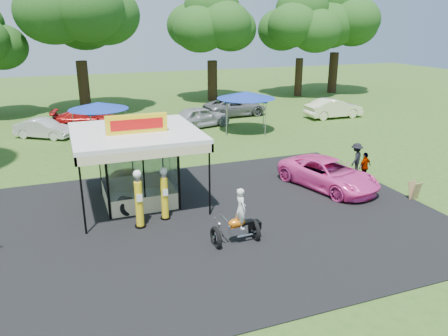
{
  "coord_description": "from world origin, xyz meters",
  "views": [
    {
      "loc": [
        -4.94,
        -13.78,
        7.86
      ],
      "look_at": [
        1.78,
        4.0,
        1.51
      ],
      "focal_mm": 35.0,
      "sensor_mm": 36.0,
      "label": 1
    }
  ],
  "objects_px": {
    "bg_car_c": "(200,117)",
    "tent_west": "(98,106)",
    "bg_car_d": "(235,107)",
    "spectator_east_b": "(365,167)",
    "gas_station_kiosk": "(137,165)",
    "gas_pump_left": "(139,201)",
    "spectator_east_a": "(356,158)",
    "gas_pump_right": "(164,195)",
    "bg_car_b": "(90,119)",
    "bg_car_a": "(44,129)",
    "a_frame_sign": "(414,191)",
    "tent_east": "(246,95)",
    "kiosk_car": "(131,177)",
    "pink_sedan": "(328,174)",
    "bg_car_e": "(334,108)",
    "motorcycle": "(239,221)"
  },
  "relations": [
    {
      "from": "bg_car_d",
      "to": "tent_east",
      "type": "height_order",
      "value": "tent_east"
    },
    {
      "from": "a_frame_sign",
      "to": "bg_car_a",
      "type": "distance_m",
      "value": 24.57
    },
    {
      "from": "gas_pump_right",
      "to": "gas_pump_left",
      "type": "bearing_deg",
      "value": -160.0
    },
    {
      "from": "spectator_east_a",
      "to": "bg_car_d",
      "type": "bearing_deg",
      "value": -125.99
    },
    {
      "from": "gas_pump_right",
      "to": "kiosk_car",
      "type": "distance_m",
      "value": 4.56
    },
    {
      "from": "gas_station_kiosk",
      "to": "spectator_east_b",
      "type": "bearing_deg",
      "value": -6.37
    },
    {
      "from": "spectator_east_b",
      "to": "pink_sedan",
      "type": "bearing_deg",
      "value": -10.81
    },
    {
      "from": "gas_pump_left",
      "to": "bg_car_c",
      "type": "height_order",
      "value": "gas_pump_left"
    },
    {
      "from": "bg_car_d",
      "to": "spectator_east_b",
      "type": "bearing_deg",
      "value": 176.01
    },
    {
      "from": "bg_car_b",
      "to": "tent_west",
      "type": "xyz_separation_m",
      "value": [
        0.36,
        -4.15,
        1.72
      ]
    },
    {
      "from": "spectator_east_b",
      "to": "bg_car_a",
      "type": "xyz_separation_m",
      "value": [
        -15.72,
        15.46,
        -0.08
      ]
    },
    {
      "from": "motorcycle",
      "to": "bg_car_c",
      "type": "relative_size",
      "value": 0.46
    },
    {
      "from": "bg_car_c",
      "to": "tent_west",
      "type": "relative_size",
      "value": 1.21
    },
    {
      "from": "bg_car_c",
      "to": "tent_west",
      "type": "height_order",
      "value": "tent_west"
    },
    {
      "from": "gas_pump_left",
      "to": "spectator_east_a",
      "type": "relative_size",
      "value": 1.43
    },
    {
      "from": "bg_car_d",
      "to": "tent_west",
      "type": "bearing_deg",
      "value": 109.21
    },
    {
      "from": "spectator_east_a",
      "to": "a_frame_sign",
      "type": "bearing_deg",
      "value": 56.9
    },
    {
      "from": "a_frame_sign",
      "to": "pink_sedan",
      "type": "distance_m",
      "value": 4.0
    },
    {
      "from": "bg_car_a",
      "to": "bg_car_b",
      "type": "xyz_separation_m",
      "value": [
        3.33,
        1.47,
        0.13
      ]
    },
    {
      "from": "bg_car_e",
      "to": "gas_pump_left",
      "type": "bearing_deg",
      "value": 128.62
    },
    {
      "from": "bg_car_a",
      "to": "bg_car_c",
      "type": "distance_m",
      "value": 11.53
    },
    {
      "from": "bg_car_d",
      "to": "tent_east",
      "type": "bearing_deg",
      "value": 161.51
    },
    {
      "from": "gas_pump_left",
      "to": "bg_car_c",
      "type": "distance_m",
      "value": 17.95
    },
    {
      "from": "bg_car_b",
      "to": "tent_east",
      "type": "distance_m",
      "value": 12.07
    },
    {
      "from": "bg_car_c",
      "to": "tent_east",
      "type": "distance_m",
      "value": 4.28
    },
    {
      "from": "spectator_east_a",
      "to": "bg_car_b",
      "type": "height_order",
      "value": "spectator_east_a"
    },
    {
      "from": "gas_pump_left",
      "to": "bg_car_c",
      "type": "relative_size",
      "value": 0.51
    },
    {
      "from": "bg_car_b",
      "to": "tent_east",
      "type": "relative_size",
      "value": 1.28
    },
    {
      "from": "gas_pump_right",
      "to": "bg_car_d",
      "type": "distance_m",
      "value": 21.79
    },
    {
      "from": "spectator_east_b",
      "to": "bg_car_a",
      "type": "distance_m",
      "value": 22.05
    },
    {
      "from": "a_frame_sign",
      "to": "bg_car_e",
      "type": "bearing_deg",
      "value": 59.85
    },
    {
      "from": "gas_pump_right",
      "to": "bg_car_b",
      "type": "relative_size",
      "value": 0.41
    },
    {
      "from": "a_frame_sign",
      "to": "tent_west",
      "type": "height_order",
      "value": "tent_west"
    },
    {
      "from": "pink_sedan",
      "to": "bg_car_a",
      "type": "height_order",
      "value": "pink_sedan"
    },
    {
      "from": "gas_station_kiosk",
      "to": "bg_car_e",
      "type": "bearing_deg",
      "value": 33.78
    },
    {
      "from": "pink_sedan",
      "to": "spectator_east_b",
      "type": "distance_m",
      "value": 2.36
    },
    {
      "from": "bg_car_e",
      "to": "tent_west",
      "type": "bearing_deg",
      "value": 94.13
    },
    {
      "from": "gas_pump_right",
      "to": "bg_car_b",
      "type": "xyz_separation_m",
      "value": [
        -1.58,
        17.91,
        -0.3
      ]
    },
    {
      "from": "bg_car_a",
      "to": "bg_car_d",
      "type": "relative_size",
      "value": 0.74
    },
    {
      "from": "a_frame_sign",
      "to": "bg_car_d",
      "type": "bearing_deg",
      "value": 83.94
    },
    {
      "from": "motorcycle",
      "to": "tent_east",
      "type": "distance_m",
      "value": 17.71
    },
    {
      "from": "gas_station_kiosk",
      "to": "bg_car_a",
      "type": "xyz_separation_m",
      "value": [
        -4.23,
        14.18,
        -1.1
      ]
    },
    {
      "from": "gas_station_kiosk",
      "to": "tent_west",
      "type": "xyz_separation_m",
      "value": [
        -0.55,
        11.49,
        0.74
      ]
    },
    {
      "from": "motorcycle",
      "to": "spectator_east_b",
      "type": "relative_size",
      "value": 1.46
    },
    {
      "from": "gas_station_kiosk",
      "to": "bg_car_a",
      "type": "bearing_deg",
      "value": 106.62
    },
    {
      "from": "tent_east",
      "to": "bg_car_c",
      "type": "bearing_deg",
      "value": 135.65
    },
    {
      "from": "spectator_east_b",
      "to": "spectator_east_a",
      "type": "bearing_deg",
      "value": -120.32
    },
    {
      "from": "gas_pump_right",
      "to": "bg_car_b",
      "type": "bearing_deg",
      "value": 95.03
    },
    {
      "from": "gas_station_kiosk",
      "to": "tent_east",
      "type": "xyz_separation_m",
      "value": [
        10.0,
        10.86,
        0.97
      ]
    },
    {
      "from": "kiosk_car",
      "to": "gas_pump_right",
      "type": "bearing_deg",
      "value": -171.44
    }
  ]
}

